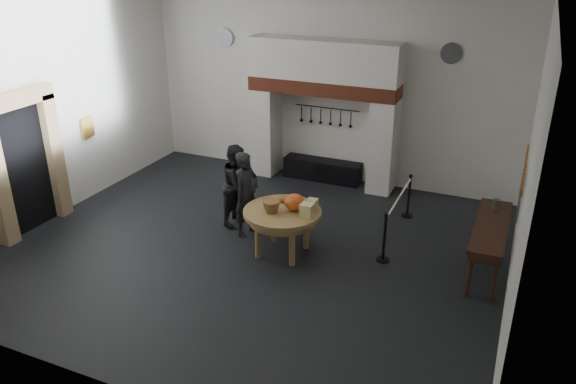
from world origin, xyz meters
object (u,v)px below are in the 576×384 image
at_px(visitor_near, 246,194).
at_px(barrier_post_far, 409,197).
at_px(side_table, 491,226).
at_px(visitor_far, 238,184).
at_px(iron_range, 322,170).
at_px(barrier_post_near, 384,239).
at_px(work_table, 282,212).

bearing_deg(visitor_near, barrier_post_far, -41.48).
relative_size(side_table, barrier_post_far, 2.44).
bearing_deg(barrier_post_far, side_table, -42.82).
height_order(visitor_far, side_table, visitor_far).
distance_m(iron_range, barrier_post_near, 3.99).
relative_size(visitor_near, barrier_post_far, 1.89).
xyz_separation_m(iron_range, visitor_near, (-0.38, -3.25, 0.60)).
height_order(side_table, barrier_post_far, same).
bearing_deg(barrier_post_far, visitor_far, -152.46).
height_order(visitor_near, visitor_far, visitor_near).
distance_m(visitor_far, side_table, 4.88).
bearing_deg(barrier_post_near, visitor_far, 173.46).
xyz_separation_m(work_table, barrier_post_far, (1.79, 2.46, -0.39)).
relative_size(work_table, barrier_post_far, 1.58).
xyz_separation_m(iron_range, barrier_post_near, (2.37, -3.21, 0.20)).
xyz_separation_m(visitor_far, barrier_post_far, (3.14, 1.64, -0.39)).
bearing_deg(work_table, visitor_near, 155.95).
bearing_deg(barrier_post_near, side_table, 12.85).
relative_size(iron_range, barrier_post_far, 2.11).
height_order(work_table, barrier_post_near, barrier_post_near).
bearing_deg(iron_range, work_table, -81.12).
distance_m(visitor_near, side_table, 4.50).
relative_size(visitor_far, side_table, 0.76).
height_order(work_table, side_table, side_table).
xyz_separation_m(visitor_far, barrier_post_near, (3.14, -0.36, -0.39)).
xyz_separation_m(visitor_near, side_table, (4.48, 0.43, 0.02)).
height_order(visitor_far, barrier_post_far, visitor_far).
bearing_deg(work_table, barrier_post_far, 53.94).
relative_size(iron_range, visitor_near, 1.12).
height_order(work_table, barrier_post_far, barrier_post_far).
relative_size(visitor_near, side_table, 0.77).
bearing_deg(visitor_far, barrier_post_far, -60.63).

